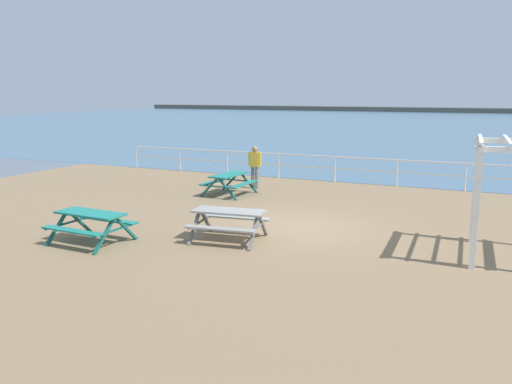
{
  "coord_description": "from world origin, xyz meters",
  "views": [
    {
      "loc": [
        4.76,
        -13.41,
        3.69
      ],
      "look_at": [
        -1.58,
        0.42,
        0.8
      ],
      "focal_mm": 36.72,
      "sensor_mm": 36.0,
      "label": 1
    }
  ],
  "objects_px": {
    "picnic_table_near_right": "(229,218)",
    "picnic_table_mid_centre": "(91,220)",
    "picnic_table_near_left": "(229,179)",
    "visitor": "(255,164)"
  },
  "relations": [
    {
      "from": "picnic_table_near_left",
      "to": "visitor",
      "type": "distance_m",
      "value": 1.67
    },
    {
      "from": "picnic_table_near_left",
      "to": "picnic_table_near_right",
      "type": "bearing_deg",
      "value": -149.73
    },
    {
      "from": "picnic_table_near_right",
      "to": "visitor",
      "type": "xyz_separation_m",
      "value": [
        -2.48,
        6.97,
        0.36
      ]
    },
    {
      "from": "picnic_table_near_right",
      "to": "visitor",
      "type": "distance_m",
      "value": 7.4
    },
    {
      "from": "picnic_table_near_right",
      "to": "picnic_table_mid_centre",
      "type": "xyz_separation_m",
      "value": [
        -3.01,
        -1.64,
        0.0
      ]
    },
    {
      "from": "picnic_table_near_left",
      "to": "visitor",
      "type": "height_order",
      "value": "visitor"
    },
    {
      "from": "visitor",
      "to": "picnic_table_mid_centre",
      "type": "bearing_deg",
      "value": -7.27
    },
    {
      "from": "picnic_table_mid_centre",
      "to": "visitor",
      "type": "xyz_separation_m",
      "value": [
        0.53,
        8.61,
        0.36
      ]
    },
    {
      "from": "picnic_table_near_left",
      "to": "picnic_table_mid_centre",
      "type": "xyz_separation_m",
      "value": [
        -0.24,
        -7.0,
        0.0
      ]
    },
    {
      "from": "picnic_table_near_left",
      "to": "visitor",
      "type": "bearing_deg",
      "value": -7.33
    }
  ]
}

